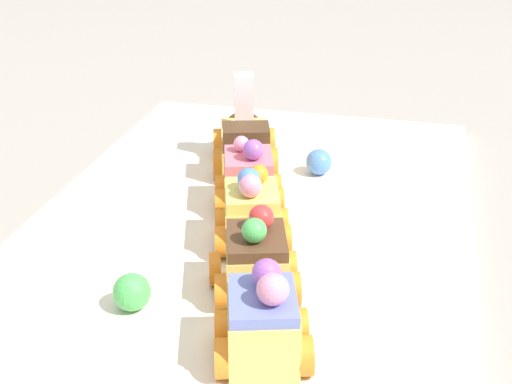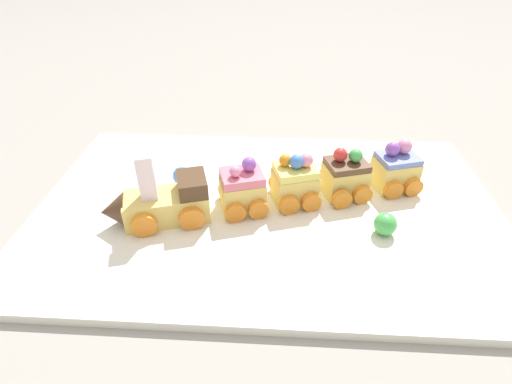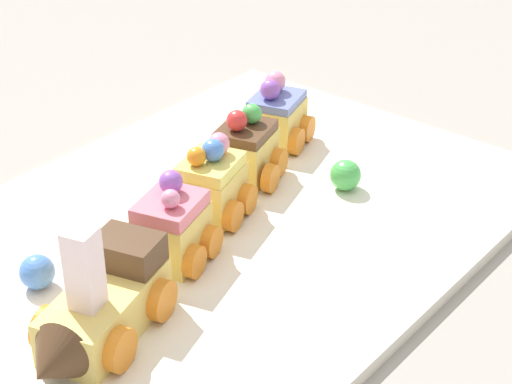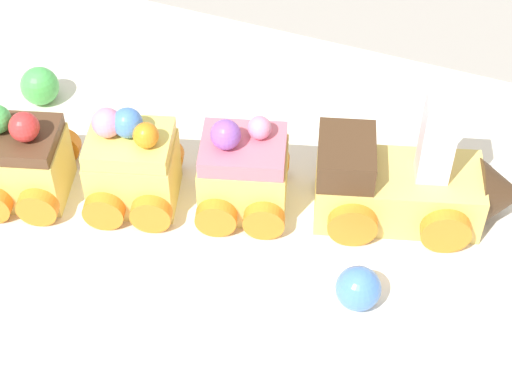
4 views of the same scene
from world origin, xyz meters
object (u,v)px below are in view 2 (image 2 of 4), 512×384
object	(u,v)px
cake_car_strawberry	(243,191)
gumball_green	(385,224)
gumball_blue	(182,176)
cake_train_locomotive	(159,203)
cake_car_lemon	(295,183)
cake_car_chocolate	(345,177)
cake_car_blueberry	(395,170)

from	to	relation	value
cake_car_strawberry	gumball_green	world-z (taller)	cake_car_strawberry
cake_car_strawberry	gumball_blue	bearing A→B (deg)	-45.65
cake_train_locomotive	cake_car_lemon	distance (m)	0.18
gumball_green	cake_train_locomotive	bearing A→B (deg)	-2.50
cake_train_locomotive	gumball_blue	world-z (taller)	cake_train_locomotive
cake_car_lemon	cake_car_chocolate	bearing A→B (deg)	-179.91
cake_train_locomotive	cake_car_chocolate	xyz separation A→B (m)	(-0.25, -0.07, 0.00)
cake_car_lemon	cake_car_chocolate	xyz separation A→B (m)	(-0.07, -0.02, -0.00)
cake_car_strawberry	cake_train_locomotive	bearing A→B (deg)	-0.02
cake_car_chocolate	gumball_blue	world-z (taller)	cake_car_chocolate
cake_car_lemon	gumball_green	xyz separation A→B (m)	(-0.11, 0.06, -0.01)
cake_car_strawberry	gumball_green	distance (m)	0.19
cake_train_locomotive	cake_car_strawberry	size ratio (longest dim) A/B	1.83
cake_car_lemon	gumball_green	distance (m)	0.13
cake_train_locomotive	gumball_blue	xyz separation A→B (m)	(-0.01, -0.08, -0.01)
gumball_green	gumball_blue	bearing A→B (deg)	-19.22
cake_car_chocolate	cake_car_blueberry	distance (m)	0.08
gumball_blue	gumball_green	distance (m)	0.29
cake_train_locomotive	cake_car_lemon	xyz separation A→B (m)	(-0.18, -0.05, 0.00)
cake_train_locomotive	cake_car_blueberry	xyz separation A→B (m)	(-0.32, -0.10, 0.00)
cake_car_chocolate	cake_car_strawberry	bearing A→B (deg)	0.05
gumball_blue	gumball_green	size ratio (longest dim) A/B	0.95
gumball_green	cake_car_chocolate	bearing A→B (deg)	-64.63
gumball_blue	cake_car_lemon	bearing A→B (deg)	169.12
cake_train_locomotive	cake_car_chocolate	distance (m)	0.26
cake_car_strawberry	cake_car_lemon	bearing A→B (deg)	-179.99
cake_car_strawberry	cake_car_chocolate	size ratio (longest dim) A/B	1.00
cake_car_strawberry	cake_car_blueberry	size ratio (longest dim) A/B	1.00
cake_car_blueberry	gumball_blue	xyz separation A→B (m)	(0.31, 0.01, -0.01)
cake_car_lemon	gumball_blue	bearing A→B (deg)	-27.48
cake_car_lemon	gumball_blue	size ratio (longest dim) A/B	2.83
gumball_blue	cake_car_chocolate	bearing A→B (deg)	177.49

